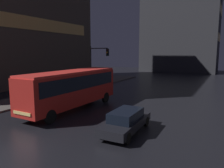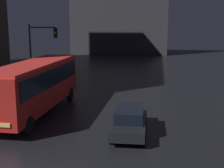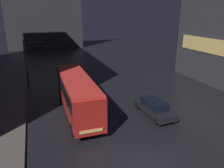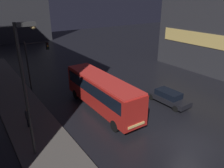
{
  "view_description": "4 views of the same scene",
  "coord_description": "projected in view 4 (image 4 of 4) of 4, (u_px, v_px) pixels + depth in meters",
  "views": [
    {
      "loc": [
        9.25,
        -6.12,
        4.94
      ],
      "look_at": [
        0.4,
        10.33,
        2.21
      ],
      "focal_mm": 35.0,
      "sensor_mm": 36.0,
      "label": 1
    },
    {
      "loc": [
        5.32,
        -10.18,
        5.83
      ],
      "look_at": [
        2.28,
        9.65,
        1.89
      ],
      "focal_mm": 50.0,
      "sensor_mm": 36.0,
      "label": 2
    },
    {
      "loc": [
        -5.76,
        -9.75,
        8.83
      ],
      "look_at": [
        1.47,
        10.27,
        1.79
      ],
      "focal_mm": 35.0,
      "sensor_mm": 36.0,
      "label": 3
    },
    {
      "loc": [
        -12.48,
        -7.69,
        10.39
      ],
      "look_at": [
        -0.44,
        9.78,
        1.81
      ],
      "focal_mm": 35.0,
      "sensor_mm": 36.0,
      "label": 4
    }
  ],
  "objects": [
    {
      "name": "pedestrian_mid",
      "position": [
        28.0,
        116.0,
        18.05
      ],
      "size": [
        0.44,
        0.44,
        1.7
      ],
      "rotation": [
        0.0,
        0.0,
        1.61
      ],
      "color": "black",
      "rests_on": "sidewalk_left"
    },
    {
      "name": "traffic_light_main",
      "position": [
        35.0,
        56.0,
        25.39
      ],
      "size": [
        2.76,
        0.35,
        5.72
      ],
      "color": "#2D2D2D",
      "rests_on": "ground"
    },
    {
      "name": "sidewalk_left",
      "position": [
        31.0,
        122.0,
        19.2
      ],
      "size": [
        4.0,
        48.0,
        0.15
      ],
      "color": "#56514C",
      "rests_on": "ground"
    },
    {
      "name": "street_lamp_sidewalk",
      "position": [
        26.0,
        75.0,
        13.27
      ],
      "size": [
        1.25,
        0.36,
        8.9
      ],
      "color": "#2D2D2D",
      "rests_on": "sidewalk_left"
    },
    {
      "name": "bus_near",
      "position": [
        102.0,
        90.0,
        20.72
      ],
      "size": [
        2.54,
        10.4,
        3.36
      ],
      "rotation": [
        0.0,
        0.0,
        3.13
      ],
      "color": "#AD1E19",
      "rests_on": "ground"
    },
    {
      "name": "ground_plane",
      "position": [
        191.0,
        145.0,
        16.33
      ],
      "size": [
        120.0,
        120.0,
        0.0
      ],
      "primitive_type": "plane",
      "color": "black"
    },
    {
      "name": "car_taxi",
      "position": [
        168.0,
        97.0,
        22.48
      ],
      "size": [
        1.86,
        4.71,
        1.39
      ],
      "rotation": [
        0.0,
        0.0,
        3.17
      ],
      "color": "black",
      "rests_on": "ground"
    }
  ]
}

